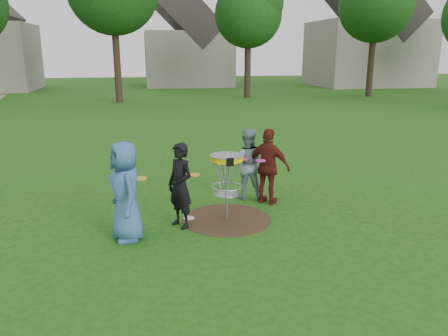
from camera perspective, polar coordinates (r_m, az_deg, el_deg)
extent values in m
plane|color=#19470F|center=(8.90, 0.36, -6.72)|extent=(100.00, 100.00, 0.00)
cylinder|color=#47331E|center=(8.90, 0.36, -6.70)|extent=(1.80, 1.80, 0.01)
imported|color=#375F97|center=(7.91, -12.72, -3.01)|extent=(0.81, 1.01, 1.80)
imported|color=black|center=(8.34, -5.74, -2.31)|extent=(0.67, 0.72, 1.65)
imported|color=gray|center=(9.94, 3.02, 0.53)|extent=(0.91, 0.78, 1.62)
imported|color=#521812|center=(9.61, 5.83, 0.17)|extent=(1.02, 0.96, 1.69)
cylinder|color=silver|center=(8.97, -4.61, -6.55)|extent=(0.22, 0.22, 0.02)
cylinder|color=#9EA0A5|center=(8.67, 0.37, -2.49)|extent=(0.05, 0.05, 1.38)
cylinder|color=#DFB20B|center=(8.51, 0.37, 1.30)|extent=(0.64, 0.64, 0.10)
cylinder|color=#9EA0A5|center=(8.50, 0.38, 1.67)|extent=(0.66, 0.66, 0.01)
cube|color=black|center=(8.20, 0.81, 0.77)|extent=(0.14, 0.02, 0.16)
torus|color=#9EA0A5|center=(8.67, 0.37, -2.42)|extent=(0.62, 0.62, 0.02)
torus|color=#9EA0A5|center=(8.72, 0.37, -3.43)|extent=(0.50, 0.50, 0.02)
cylinder|color=#9EA0A5|center=(8.72, 0.37, -3.49)|extent=(0.44, 0.44, 0.01)
cylinder|color=yellow|center=(7.92, -10.85, -1.33)|extent=(0.22, 0.22, 0.02)
cylinder|color=orange|center=(8.36, -3.93, -0.88)|extent=(0.22, 0.22, 0.02)
cylinder|color=#E03BB7|center=(9.63, 2.56, 1.19)|extent=(0.22, 0.22, 0.02)
cylinder|color=#FF439E|center=(9.35, 4.80, 0.98)|extent=(0.22, 0.22, 0.02)
cylinder|color=#38281C|center=(29.66, -13.76, 12.77)|extent=(0.46, 0.46, 4.62)
cylinder|color=#38281C|center=(32.05, 3.09, 12.56)|extent=(0.46, 0.46, 3.78)
sphere|color=#164211|center=(32.12, 3.19, 19.47)|extent=(4.68, 4.68, 4.68)
cylinder|color=#38281C|center=(34.40, 18.60, 12.34)|extent=(0.46, 0.46, 4.20)
sphere|color=#164211|center=(34.52, 19.23, 19.47)|extent=(5.20, 5.20, 5.20)
cube|color=gray|center=(43.36, -4.75, 14.00)|extent=(8.00, 7.00, 5.00)
cube|color=#2D2826|center=(43.47, -4.87, 19.20)|extent=(6.11, 7.14, 6.11)
cube|color=gray|center=(45.55, 18.16, 14.01)|extent=(10.00, 8.00, 6.00)
cube|color=#2D2826|center=(45.77, 18.68, 20.01)|extent=(7.64, 8.16, 7.64)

